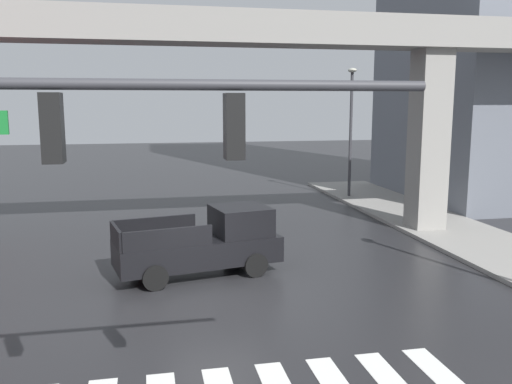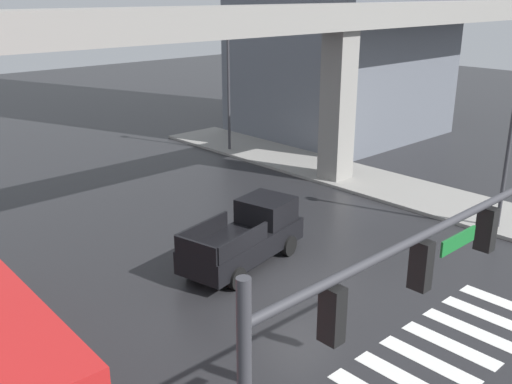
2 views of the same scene
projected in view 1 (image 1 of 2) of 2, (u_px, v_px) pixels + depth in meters
The scene contains 5 objects.
ground_plane at pixel (217, 301), 14.88m from camera, with size 120.00×120.00×0.00m, color #232326.
elevated_overpass at pixel (192, 47), 20.05m from camera, with size 55.62×1.91×8.71m.
pickup_truck at pixel (207, 243), 17.18m from camera, with size 5.38×2.88×2.08m.
street_lamp_mid_block at pixel (425, 123), 22.18m from camera, with size 0.44×0.70×7.24m.
street_lamp_far_north at pixel (351, 117), 30.15m from camera, with size 0.44×0.70×7.24m.
Camera 1 is at (-1.79, -14.12, 5.38)m, focal length 38.15 mm.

